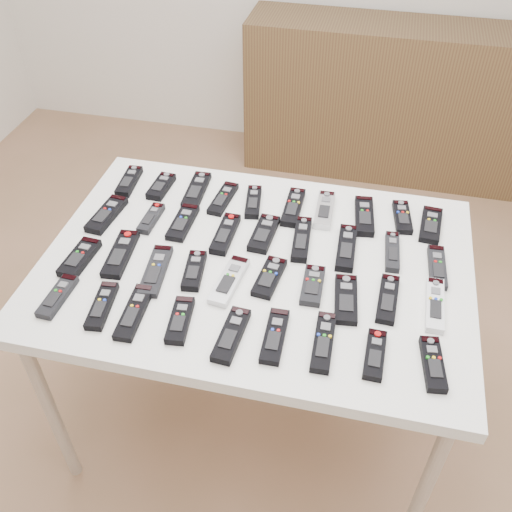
% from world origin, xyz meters
% --- Properties ---
extents(ground, '(4.00, 4.00, 0.00)m').
position_xyz_m(ground, '(0.00, 0.00, 0.00)').
color(ground, olive).
rests_on(ground, ground).
extents(table, '(1.25, 0.88, 0.78)m').
position_xyz_m(table, '(0.05, -0.04, 0.72)').
color(table, white).
rests_on(table, ground).
extents(sideboard, '(1.71, 0.39, 0.85)m').
position_xyz_m(sideboard, '(0.46, 1.78, 0.43)').
color(sideboard, '#482F1D').
rests_on(sideboard, ground).
extents(remote_0, '(0.06, 0.17, 0.02)m').
position_xyz_m(remote_0, '(-0.46, 0.24, 0.79)').
color(remote_0, black).
rests_on(remote_0, table).
extents(remote_1, '(0.06, 0.14, 0.02)m').
position_xyz_m(remote_1, '(-0.34, 0.24, 0.79)').
color(remote_1, black).
rests_on(remote_1, table).
extents(remote_2, '(0.06, 0.20, 0.02)m').
position_xyz_m(remote_2, '(-0.22, 0.25, 0.79)').
color(remote_2, black).
rests_on(remote_2, table).
extents(remote_3, '(0.07, 0.18, 0.02)m').
position_xyz_m(remote_3, '(-0.12, 0.22, 0.79)').
color(remote_3, black).
rests_on(remote_3, table).
extents(remote_4, '(0.07, 0.17, 0.02)m').
position_xyz_m(remote_4, '(-0.02, 0.22, 0.79)').
color(remote_4, black).
rests_on(remote_4, table).
extents(remote_5, '(0.05, 0.19, 0.02)m').
position_xyz_m(remote_5, '(0.12, 0.22, 0.79)').
color(remote_5, black).
rests_on(remote_5, table).
extents(remote_6, '(0.06, 0.18, 0.02)m').
position_xyz_m(remote_6, '(0.22, 0.23, 0.79)').
color(remote_6, '#B7B7BC').
rests_on(remote_6, table).
extents(remote_7, '(0.08, 0.19, 0.02)m').
position_xyz_m(remote_7, '(0.35, 0.23, 0.79)').
color(remote_7, black).
rests_on(remote_7, table).
extents(remote_8, '(0.07, 0.16, 0.02)m').
position_xyz_m(remote_8, '(0.46, 0.25, 0.79)').
color(remote_8, black).
rests_on(remote_8, table).
extents(remote_9, '(0.07, 0.17, 0.02)m').
position_xyz_m(remote_9, '(0.55, 0.23, 0.79)').
color(remote_9, black).
rests_on(remote_9, table).
extents(remote_10, '(0.08, 0.19, 0.02)m').
position_xyz_m(remote_10, '(-0.46, 0.05, 0.79)').
color(remote_10, black).
rests_on(remote_10, table).
extents(remote_11, '(0.04, 0.14, 0.02)m').
position_xyz_m(remote_11, '(-0.31, 0.07, 0.79)').
color(remote_11, black).
rests_on(remote_11, table).
extents(remote_12, '(0.06, 0.17, 0.02)m').
position_xyz_m(remote_12, '(-0.21, 0.07, 0.79)').
color(remote_12, black).
rests_on(remote_12, table).
extents(remote_13, '(0.05, 0.18, 0.02)m').
position_xyz_m(remote_13, '(-0.06, 0.04, 0.79)').
color(remote_13, black).
rests_on(remote_13, table).
extents(remote_14, '(0.07, 0.17, 0.02)m').
position_xyz_m(remote_14, '(0.05, 0.07, 0.79)').
color(remote_14, black).
rests_on(remote_14, table).
extents(remote_15, '(0.06, 0.20, 0.02)m').
position_xyz_m(remote_15, '(0.17, 0.07, 0.79)').
color(remote_15, black).
rests_on(remote_15, table).
extents(remote_16, '(0.06, 0.20, 0.02)m').
position_xyz_m(remote_16, '(0.31, 0.06, 0.79)').
color(remote_16, black).
rests_on(remote_16, table).
extents(remote_17, '(0.05, 0.17, 0.02)m').
position_xyz_m(remote_17, '(0.44, 0.08, 0.79)').
color(remote_17, black).
rests_on(remote_17, table).
extents(remote_18, '(0.06, 0.18, 0.02)m').
position_xyz_m(remote_18, '(0.57, 0.04, 0.79)').
color(remote_18, black).
rests_on(remote_18, table).
extents(remote_19, '(0.07, 0.16, 0.02)m').
position_xyz_m(remote_19, '(-0.45, -0.16, 0.79)').
color(remote_19, black).
rests_on(remote_19, table).
extents(remote_20, '(0.08, 0.20, 0.02)m').
position_xyz_m(remote_20, '(-0.34, -0.11, 0.79)').
color(remote_20, black).
rests_on(remote_20, table).
extents(remote_21, '(0.08, 0.21, 0.02)m').
position_xyz_m(remote_21, '(-0.21, -0.16, 0.79)').
color(remote_21, black).
rests_on(remote_21, table).
extents(remote_22, '(0.07, 0.16, 0.02)m').
position_xyz_m(remote_22, '(-0.11, -0.13, 0.79)').
color(remote_22, black).
rests_on(remote_22, table).
extents(remote_23, '(0.08, 0.20, 0.02)m').
position_xyz_m(remote_23, '(0.00, -0.15, 0.79)').
color(remote_23, '#B7B7BC').
rests_on(remote_23, table).
extents(remote_24, '(0.08, 0.16, 0.02)m').
position_xyz_m(remote_24, '(0.11, -0.11, 0.79)').
color(remote_24, black).
rests_on(remote_24, table).
extents(remote_25, '(0.06, 0.15, 0.02)m').
position_xyz_m(remote_25, '(0.23, -0.12, 0.79)').
color(remote_25, black).
rests_on(remote_25, table).
extents(remote_26, '(0.08, 0.18, 0.02)m').
position_xyz_m(remote_26, '(0.33, -0.15, 0.79)').
color(remote_26, black).
rests_on(remote_26, table).
extents(remote_27, '(0.06, 0.18, 0.02)m').
position_xyz_m(remote_27, '(0.44, -0.12, 0.79)').
color(remote_27, black).
rests_on(remote_27, table).
extents(remote_28, '(0.05, 0.19, 0.02)m').
position_xyz_m(remote_28, '(0.56, -0.12, 0.79)').
color(remote_28, silver).
rests_on(remote_28, table).
extents(remote_29, '(0.05, 0.16, 0.02)m').
position_xyz_m(remote_29, '(-0.44, -0.31, 0.79)').
color(remote_29, black).
rests_on(remote_29, table).
extents(remote_30, '(0.07, 0.17, 0.02)m').
position_xyz_m(remote_30, '(-0.31, -0.32, 0.79)').
color(remote_30, black).
rests_on(remote_30, table).
extents(remote_31, '(0.06, 0.19, 0.02)m').
position_xyz_m(remote_31, '(-0.21, -0.32, 0.79)').
color(remote_31, black).
rests_on(remote_31, table).
extents(remote_32, '(0.07, 0.16, 0.02)m').
position_xyz_m(remote_32, '(-0.09, -0.32, 0.79)').
color(remote_32, black).
rests_on(remote_32, table).
extents(remote_33, '(0.06, 0.18, 0.02)m').
position_xyz_m(remote_33, '(0.06, -0.34, 0.79)').
color(remote_33, black).
rests_on(remote_33, table).
extents(remote_34, '(0.06, 0.18, 0.02)m').
position_xyz_m(remote_34, '(0.17, -0.32, 0.79)').
color(remote_34, black).
rests_on(remote_34, table).
extents(remote_35, '(0.05, 0.19, 0.02)m').
position_xyz_m(remote_35, '(0.29, -0.31, 0.79)').
color(remote_35, black).
rests_on(remote_35, table).
extents(remote_36, '(0.05, 0.15, 0.02)m').
position_xyz_m(remote_36, '(0.42, -0.32, 0.79)').
color(remote_36, black).
rests_on(remote_36, table).
extents(remote_37, '(0.07, 0.16, 0.02)m').
position_xyz_m(remote_37, '(0.56, -0.32, 0.79)').
color(remote_37, black).
rests_on(remote_37, table).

